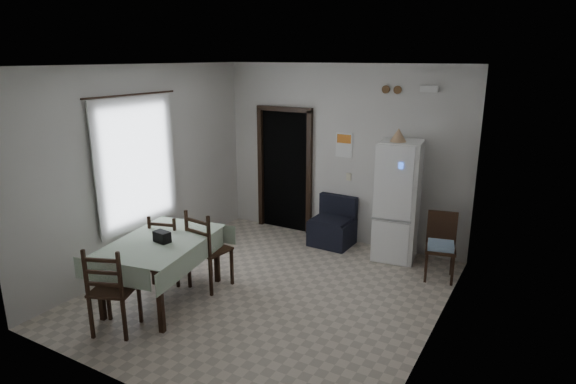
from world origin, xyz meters
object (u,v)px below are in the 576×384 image
(fridge, at_px, (398,201))
(navy_seat, at_px, (332,222))
(dining_chair_near_head, at_px, (114,288))
(dining_table, at_px, (163,270))
(dining_chair_far_right, at_px, (210,248))
(corner_chair, at_px, (441,247))
(dining_chair_far_left, at_px, (170,247))

(fridge, xyz_separation_m, navy_seat, (-1.07, 0.00, -0.52))
(dining_chair_near_head, bearing_deg, dining_table, -108.36)
(navy_seat, distance_m, dining_chair_far_right, 2.31)
(navy_seat, xyz_separation_m, corner_chair, (1.82, -0.41, 0.07))
(dining_table, bearing_deg, dining_chair_far_left, 113.32)
(dining_chair_far_right, bearing_deg, dining_chair_far_left, 18.24)
(fridge, height_order, dining_chair_near_head, fridge)
(corner_chair, distance_m, dining_chair_far_right, 3.15)
(corner_chair, height_order, dining_table, corner_chair)
(fridge, xyz_separation_m, dining_chair_far_right, (-1.87, -2.17, -0.37))
(dining_chair_far_left, bearing_deg, dining_table, 106.82)
(fridge, relative_size, dining_table, 1.17)
(fridge, height_order, dining_chair_far_right, fridge)
(fridge, distance_m, dining_table, 3.53)
(fridge, distance_m, dining_chair_far_right, 2.88)
(fridge, bearing_deg, dining_chair_far_right, -138.36)
(corner_chair, height_order, dining_chair_far_left, dining_chair_far_left)
(dining_chair_far_right, distance_m, dining_chair_near_head, 1.41)
(dining_table, bearing_deg, corner_chair, 28.41)
(navy_seat, height_order, dining_chair_far_left, dining_chair_far_left)
(corner_chair, relative_size, dining_chair_near_head, 0.89)
(corner_chair, relative_size, dining_chair_far_right, 0.85)
(navy_seat, xyz_separation_m, dining_chair_near_head, (-1.03, -3.56, 0.13))
(dining_chair_near_head, bearing_deg, dining_chair_far_left, -96.19)
(fridge, xyz_separation_m, dining_table, (-2.15, -2.75, -0.51))
(dining_table, xyz_separation_m, dining_chair_far_left, (-0.31, 0.46, 0.08))
(fridge, relative_size, dining_chair_far_left, 1.87)
(corner_chair, xyz_separation_m, dining_chair_far_right, (-2.62, -1.75, 0.08))
(dining_chair_far_right, bearing_deg, fridge, -124.80)
(dining_chair_near_head, bearing_deg, navy_seat, -128.00)
(dining_chair_near_head, bearing_deg, fridge, -142.42)
(corner_chair, distance_m, dining_table, 3.73)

